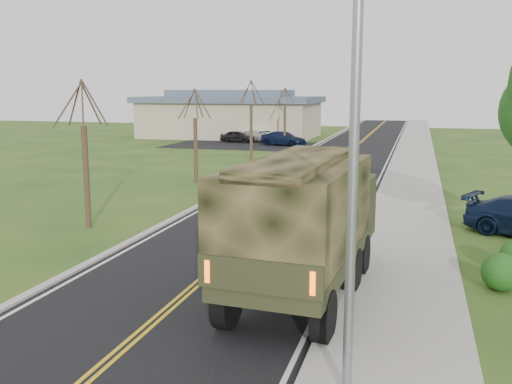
% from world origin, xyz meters
% --- Properties ---
extents(ground, '(160.00, 160.00, 0.00)m').
position_xyz_m(ground, '(0.00, 0.00, 0.00)').
color(ground, '#244818').
rests_on(ground, ground).
extents(road, '(8.00, 120.00, 0.01)m').
position_xyz_m(road, '(0.00, 40.00, 0.01)').
color(road, black).
rests_on(road, ground).
extents(curb_right, '(0.30, 120.00, 0.12)m').
position_xyz_m(curb_right, '(4.15, 40.00, 0.06)').
color(curb_right, '#9E998E').
rests_on(curb_right, ground).
extents(sidewalk_right, '(3.20, 120.00, 0.10)m').
position_xyz_m(sidewalk_right, '(5.90, 40.00, 0.05)').
color(sidewalk_right, '#9E998E').
rests_on(sidewalk_right, ground).
extents(curb_left, '(0.30, 120.00, 0.10)m').
position_xyz_m(curb_left, '(-4.15, 40.00, 0.05)').
color(curb_left, '#9E998E').
rests_on(curb_left, ground).
extents(street_light, '(1.65, 0.22, 8.00)m').
position_xyz_m(street_light, '(4.90, -0.50, 4.43)').
color(street_light, gray).
rests_on(street_light, ground).
extents(bare_tree_a, '(1.93, 2.26, 6.08)m').
position_xyz_m(bare_tree_a, '(-7.00, 10.00, 2.63)').
color(bare_tree_a, '#38281C').
rests_on(bare_tree_a, ground).
extents(bare_tree_b, '(1.83, 2.14, 5.73)m').
position_xyz_m(bare_tree_b, '(-7.00, 22.00, 2.48)').
color(bare_tree_b, '#38281C').
rests_on(bare_tree_b, ground).
extents(bare_tree_c, '(2.04, 2.39, 6.42)m').
position_xyz_m(bare_tree_c, '(-7.00, 34.00, 2.78)').
color(bare_tree_c, '#38281C').
rests_on(bare_tree_c, ground).
extents(bare_tree_d, '(1.88, 2.20, 5.91)m').
position_xyz_m(bare_tree_d, '(-7.00, 46.00, 2.55)').
color(bare_tree_d, '#38281C').
rests_on(bare_tree_d, ground).
extents(commercial_building, '(25.50, 21.50, 5.65)m').
position_xyz_m(commercial_building, '(-15.98, 55.97, 2.69)').
color(commercial_building, tan).
rests_on(commercial_building, ground).
extents(military_truck, '(3.26, 8.11, 3.96)m').
position_xyz_m(military_truck, '(3.18, 4.51, 2.27)').
color(military_truck, black).
rests_on(military_truck, ground).
extents(suv_champagne, '(2.22, 4.51, 1.23)m').
position_xyz_m(suv_champagne, '(-2.40, 21.48, 0.62)').
color(suv_champagne, tan).
rests_on(suv_champagne, ground).
extents(sedan_silver, '(1.86, 4.35, 1.39)m').
position_xyz_m(sedan_silver, '(-0.80, 24.22, 0.70)').
color(sedan_silver, '#A3A3A8').
rests_on(sedan_silver, ground).
extents(lot_car_dark, '(3.86, 1.76, 1.28)m').
position_xyz_m(lot_car_dark, '(-12.95, 48.93, 0.64)').
color(lot_car_dark, black).
rests_on(lot_car_dark, ground).
extents(lot_car_silver, '(4.31, 2.06, 1.36)m').
position_xyz_m(lot_car_silver, '(-10.94, 50.00, 0.68)').
color(lot_car_silver, '#B9B8BE').
rests_on(lot_car_silver, ground).
extents(lot_car_navy, '(5.29, 3.28, 1.43)m').
position_xyz_m(lot_car_navy, '(-7.26, 46.76, 0.72)').
color(lot_car_navy, '#0E1A36').
rests_on(lot_car_navy, ground).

